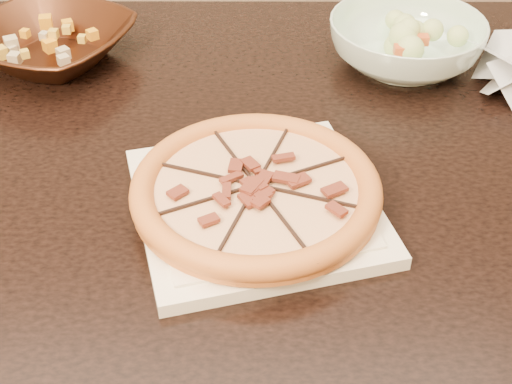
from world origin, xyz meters
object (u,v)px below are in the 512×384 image
bronze_bowl (50,43)px  plate (256,204)px  dining_table (183,190)px  salad_bowl (406,43)px  pizza (256,189)px

bronze_bowl → plate: bearing=-48.0°
dining_table → bronze_bowl: bronze_bowl is taller
bronze_bowl → salad_bowl: bearing=-0.7°
bronze_bowl → salad_bowl: salad_bowl is taller
pizza → bronze_bowl: size_ratio=1.20×
plate → bronze_bowl: 0.50m
plate → salad_bowl: size_ratio=1.41×
dining_table → pizza: pizza is taller
bronze_bowl → salad_bowl: 0.57m
pizza → salad_bowl: 0.43m
bronze_bowl → salad_bowl: (0.57, -0.01, 0.01)m
plate → bronze_bowl: (-0.33, 0.37, 0.02)m
dining_table → plate: size_ratio=3.90×
bronze_bowl → pizza: bearing=-48.0°
dining_table → salad_bowl: 0.42m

